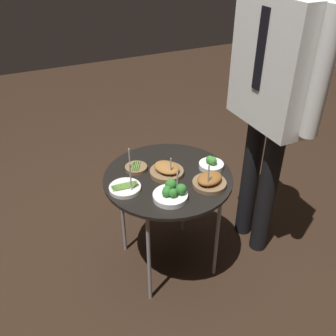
{
  "coord_description": "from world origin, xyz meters",
  "views": [
    {
      "loc": [
        1.47,
        -0.69,
        1.76
      ],
      "look_at": [
        0.0,
        0.0,
        0.69
      ],
      "focal_mm": 40.0,
      "sensor_mm": 36.0,
      "label": 1
    }
  ],
  "objects_px": {
    "bowl_broccoli_mid_left": "(171,193)",
    "bowl_roast_center": "(209,181)",
    "serving_cart": "(168,183)",
    "waiter_figure": "(276,79)",
    "bowl_asparagus_back_right": "(125,188)",
    "bowl_roast_front_right": "(166,170)",
    "bowl_broccoli_mid_right": "(211,164)",
    "bowl_asparagus_front_left": "(136,168)"
  },
  "relations": [
    {
      "from": "bowl_broccoli_mid_left",
      "to": "bowl_roast_center",
      "type": "bearing_deg",
      "value": 92.95
    },
    {
      "from": "serving_cart",
      "to": "bowl_broccoli_mid_left",
      "type": "distance_m",
      "value": 0.2
    },
    {
      "from": "bowl_broccoli_mid_left",
      "to": "waiter_figure",
      "type": "height_order",
      "value": "waiter_figure"
    },
    {
      "from": "bowl_broccoli_mid_left",
      "to": "bowl_asparagus_back_right",
      "type": "distance_m",
      "value": 0.24
    },
    {
      "from": "bowl_roast_front_right",
      "to": "waiter_figure",
      "type": "xyz_separation_m",
      "value": [
        0.06,
        0.59,
        0.43
      ]
    },
    {
      "from": "bowl_broccoli_mid_left",
      "to": "bowl_asparagus_back_right",
      "type": "xyz_separation_m",
      "value": [
        -0.16,
        -0.18,
        -0.02
      ]
    },
    {
      "from": "serving_cart",
      "to": "bowl_roast_front_right",
      "type": "distance_m",
      "value": 0.07
    },
    {
      "from": "bowl_roast_front_right",
      "to": "waiter_figure",
      "type": "distance_m",
      "value": 0.73
    },
    {
      "from": "bowl_asparagus_back_right",
      "to": "bowl_roast_center",
      "type": "distance_m",
      "value": 0.42
    },
    {
      "from": "bowl_broccoli_mid_right",
      "to": "waiter_figure",
      "type": "distance_m",
      "value": 0.55
    },
    {
      "from": "bowl_roast_front_right",
      "to": "bowl_broccoli_mid_right",
      "type": "relative_size",
      "value": 1.33
    },
    {
      "from": "bowl_roast_center",
      "to": "bowl_broccoli_mid_left",
      "type": "bearing_deg",
      "value": -87.05
    },
    {
      "from": "bowl_roast_front_right",
      "to": "bowl_broccoli_mid_right",
      "type": "xyz_separation_m",
      "value": [
        0.05,
        0.25,
        -0.0
      ]
    },
    {
      "from": "bowl_asparagus_back_right",
      "to": "bowl_broccoli_mid_right",
      "type": "relative_size",
      "value": 1.29
    },
    {
      "from": "waiter_figure",
      "to": "bowl_asparagus_back_right",
      "type": "bearing_deg",
      "value": -91.72
    },
    {
      "from": "bowl_asparagus_back_right",
      "to": "waiter_figure",
      "type": "height_order",
      "value": "waiter_figure"
    },
    {
      "from": "waiter_figure",
      "to": "bowl_broccoli_mid_left",
      "type": "bearing_deg",
      "value": -78.38
    },
    {
      "from": "bowl_roast_front_right",
      "to": "bowl_asparagus_front_left",
      "type": "bearing_deg",
      "value": -131.45
    },
    {
      "from": "bowl_roast_front_right",
      "to": "bowl_roast_center",
      "type": "xyz_separation_m",
      "value": [
        0.18,
        0.16,
        0.0
      ]
    },
    {
      "from": "bowl_broccoli_mid_right",
      "to": "serving_cart",
      "type": "bearing_deg",
      "value": -96.92
    },
    {
      "from": "bowl_roast_front_right",
      "to": "waiter_figure",
      "type": "bearing_deg",
      "value": 84.08
    },
    {
      "from": "bowl_roast_front_right",
      "to": "bowl_broccoli_mid_left",
      "type": "relative_size",
      "value": 1.05
    },
    {
      "from": "bowl_broccoli_mid_left",
      "to": "bowl_asparagus_front_left",
      "type": "bearing_deg",
      "value": -168.01
    },
    {
      "from": "serving_cart",
      "to": "bowl_roast_front_right",
      "type": "bearing_deg",
      "value": -166.96
    },
    {
      "from": "bowl_broccoli_mid_left",
      "to": "bowl_roast_center",
      "type": "distance_m",
      "value": 0.22
    },
    {
      "from": "bowl_roast_front_right",
      "to": "bowl_broccoli_mid_right",
      "type": "height_order",
      "value": "bowl_roast_front_right"
    },
    {
      "from": "bowl_asparagus_back_right",
      "to": "bowl_asparagus_front_left",
      "type": "bearing_deg",
      "value": 142.21
    },
    {
      "from": "bowl_roast_front_right",
      "to": "bowl_roast_center",
      "type": "distance_m",
      "value": 0.24
    },
    {
      "from": "waiter_figure",
      "to": "bowl_roast_center",
      "type": "bearing_deg",
      "value": -74.12
    },
    {
      "from": "bowl_broccoli_mid_right",
      "to": "bowl_broccoli_mid_left",
      "type": "bearing_deg",
      "value": -64.55
    },
    {
      "from": "serving_cart",
      "to": "bowl_roast_center",
      "type": "xyz_separation_m",
      "value": [
        0.17,
        0.15,
        0.07
      ]
    },
    {
      "from": "bowl_broccoli_mid_left",
      "to": "waiter_figure",
      "type": "distance_m",
      "value": 0.79
    },
    {
      "from": "bowl_roast_front_right",
      "to": "bowl_broccoli_mid_left",
      "type": "height_order",
      "value": "same"
    },
    {
      "from": "bowl_broccoli_mid_left",
      "to": "waiter_figure",
      "type": "bearing_deg",
      "value": 101.62
    },
    {
      "from": "bowl_broccoli_mid_left",
      "to": "waiter_figure",
      "type": "xyz_separation_m",
      "value": [
        -0.13,
        0.65,
        0.42
      ]
    },
    {
      "from": "bowl_roast_center",
      "to": "serving_cart",
      "type": "bearing_deg",
      "value": -137.45
    },
    {
      "from": "bowl_roast_front_right",
      "to": "bowl_broccoli_mid_left",
      "type": "distance_m",
      "value": 0.2
    },
    {
      "from": "bowl_broccoli_mid_left",
      "to": "bowl_asparagus_back_right",
      "type": "bearing_deg",
      "value": -131.29
    },
    {
      "from": "serving_cart",
      "to": "bowl_roast_front_right",
      "type": "relative_size",
      "value": 3.81
    },
    {
      "from": "serving_cart",
      "to": "waiter_figure",
      "type": "distance_m",
      "value": 0.77
    },
    {
      "from": "bowl_roast_center",
      "to": "bowl_asparagus_back_right",
      "type": "bearing_deg",
      "value": -110.21
    },
    {
      "from": "bowl_broccoli_mid_right",
      "to": "bowl_asparagus_back_right",
      "type": "bearing_deg",
      "value": -91.15
    }
  ]
}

